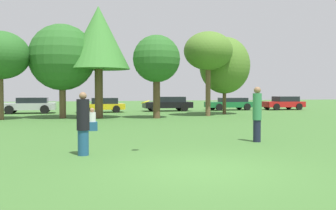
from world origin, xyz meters
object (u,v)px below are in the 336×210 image
object	(u,v)px
tree_3	(98,38)
tree_5	(208,51)
parked_car_yellow	(102,105)
tree_1	(1,55)
tree_4	(157,59)
person_catcher	(257,113)
tree_2	(62,58)
parked_car_silver	(30,105)
bystander_sitting	(92,121)
parked_car_green	(230,103)
parked_car_red	(284,103)
tree_6	(225,65)
person_thrower	(83,124)
frisbee	(145,102)
parked_car_black	(168,103)

from	to	relation	value
tree_3	tree_5	distance (m)	7.72
parked_car_yellow	tree_1	bearing A→B (deg)	46.11
tree_4	tree_5	bearing A→B (deg)	15.67
person_catcher	tree_2	size ratio (longest dim) A/B	0.31
tree_3	parked_car_yellow	bearing A→B (deg)	82.26
parked_car_silver	tree_2	bearing A→B (deg)	114.35
tree_2	tree_5	world-z (taller)	tree_2
bystander_sitting	parked_car_yellow	bearing A→B (deg)	82.22
parked_car_green	parked_car_red	size ratio (longest dim) A/B	1.16
tree_2	tree_6	xyz separation A→B (m)	(12.00, 0.94, -0.21)
parked_car_green	parked_car_red	bearing A→B (deg)	173.20
parked_car_silver	parked_car_green	xyz separation A→B (m)	(17.72, 0.24, -0.05)
parked_car_silver	parked_car_red	xyz separation A→B (m)	(22.90, -0.61, -0.01)
bystander_sitting	tree_2	bearing A→B (deg)	98.19
tree_1	tree_5	size ratio (longest dim) A/B	0.91
person_thrower	bystander_sitting	world-z (taller)	person_thrower
person_catcher	frisbee	distance (m)	4.39
tree_2	parked_car_green	size ratio (longest dim) A/B	1.36
frisbee	tree_1	world-z (taller)	tree_1
tree_5	parked_car_red	size ratio (longest dim) A/B	1.54
person_catcher	frisbee	world-z (taller)	person_catcher
bystander_sitting	tree_6	bearing A→B (deg)	41.11
tree_2	tree_4	world-z (taller)	tree_2
tree_4	parked_car_green	world-z (taller)	tree_4
bystander_sitting	parked_car_black	distance (m)	16.92
bystander_sitting	tree_5	xyz separation A→B (m)	(8.76, 7.78, 4.18)
person_catcher	tree_3	world-z (taller)	tree_3
tree_2	tree_6	size ratio (longest dim) A/B	1.04
parked_car_red	frisbee	bearing A→B (deg)	51.11
tree_4	parked_car_black	world-z (taller)	tree_4
tree_2	tree_3	world-z (taller)	tree_3
parked_car_silver	parked_car_black	size ratio (longest dim) A/B	0.98
parked_car_green	tree_3	bearing A→B (deg)	31.85
frisbee	tree_2	distance (m)	15.30
tree_4	parked_car_yellow	size ratio (longest dim) A/B	1.37
tree_2	frisbee	bearing A→B (deg)	-81.67
parked_car_silver	parked_car_yellow	world-z (taller)	parked_car_silver
tree_4	parked_car_black	bearing A→B (deg)	68.78
tree_2	parked_car_green	xyz separation A→B (m)	(15.21, 6.53, -3.34)
tree_1	parked_car_green	size ratio (longest dim) A/B	1.21
person_thrower	tree_5	xyz separation A→B (m)	(9.51, 14.20, 3.72)
bystander_sitting	parked_car_red	world-z (taller)	parked_car_red
frisbee	parked_car_red	xyz separation A→B (m)	(18.20, 20.62, -0.78)
person_catcher	parked_car_green	distance (m)	22.15
person_catcher	tree_6	world-z (taller)	tree_6
tree_1	tree_4	world-z (taller)	tree_1
frisbee	parked_car_yellow	size ratio (longest dim) A/B	0.06
bystander_sitting	parked_car_red	distance (m)	23.82
tree_1	tree_5	bearing A→B (deg)	-0.92
person_thrower	parked_car_black	size ratio (longest dim) A/B	0.40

